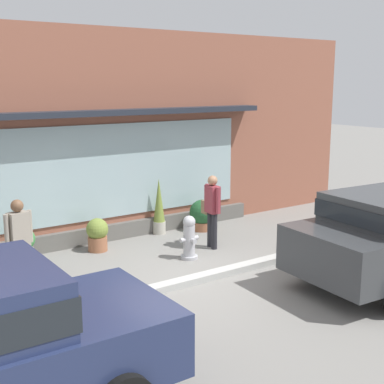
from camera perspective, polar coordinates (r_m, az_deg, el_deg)
The scene contains 10 objects.
ground_plane at distance 9.69m, azimuth 0.04°, elevation -9.15°, with size 60.00×60.00×0.00m, color gray.
curb_strip at distance 9.51m, azimuth 0.74°, elevation -9.16°, with size 14.00×0.24×0.12m, color #B2B2AD.
storefront at distance 11.87m, azimuth -8.84°, elevation 5.69°, with size 14.00×0.81×4.57m.
fire_hydrant at distance 10.59m, azimuth -0.30°, elevation -4.86°, with size 0.41×0.38×0.87m.
pedestrian_with_handbag at distance 11.17m, azimuth 2.12°, elevation -1.52°, with size 0.24×0.68×1.55m.
pedestrian_passerby at distance 9.34m, azimuth -17.89°, elevation -4.67°, with size 0.49×0.27×1.56m.
potted_plant_corner_tall at distance 10.85m, azimuth -17.41°, elevation -5.31°, with size 0.43×0.43×0.69m.
potted_plant_doorstep at distance 12.63m, azimuth 1.10°, elevation -2.41°, with size 0.61×0.61×0.73m.
potted_plant_window_center at distance 11.26m, azimuth -10.02°, elevation -4.40°, with size 0.45×0.45×0.69m.
potted_plant_low_front at distance 12.30m, azimuth -3.52°, elevation -1.64°, with size 0.29×0.29×1.29m.
Camera 1 is at (-5.18, -7.43, 3.43)m, focal length 50.19 mm.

